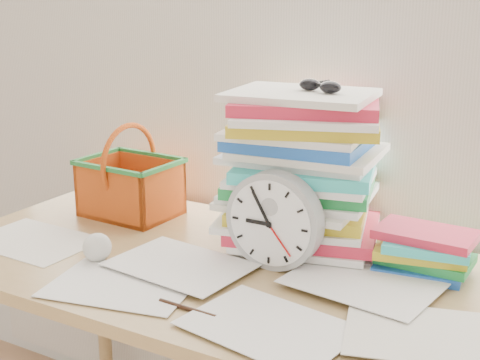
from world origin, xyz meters
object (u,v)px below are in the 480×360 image
Objects in this scene: clock at (274,221)px; desk at (225,294)px; book_stack at (423,251)px; paper_stack at (303,171)px; basket at (130,171)px.

desk is at bearing -159.06° from clock.
paper_stack is at bearing 177.09° from book_stack.
desk is 5.58× the size of basket.
desk is 6.32× the size of clock.
book_stack is at bearing -2.91° from paper_stack.
clock is at bearing -12.00° from basket.
book_stack is (0.29, 0.14, -0.06)m from clock.
clock reaches higher than book_stack.
book_stack is at bearing 3.06° from basket.
desk is 3.74× the size of paper_stack.
paper_stack is 0.51m from basket.
desk is 0.34m from paper_stack.
paper_stack is 1.49× the size of basket.
clock is 0.88× the size of basket.
book_stack is (0.30, -0.02, -0.14)m from paper_stack.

